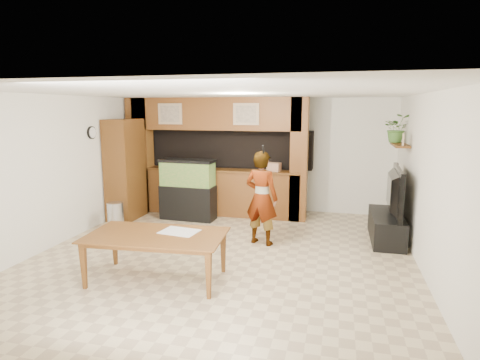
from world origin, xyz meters
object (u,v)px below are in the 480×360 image
(aquarium, at_px, (188,190))
(dining_table, at_px, (156,258))
(television, at_px, (389,191))
(pantry_cabinet, at_px, (125,169))
(person, at_px, (262,198))

(aquarium, height_order, dining_table, aquarium)
(aquarium, bearing_deg, television, -3.99)
(pantry_cabinet, relative_size, person, 1.29)
(pantry_cabinet, height_order, dining_table, pantry_cabinet)
(pantry_cabinet, distance_m, dining_table, 3.61)
(person, relative_size, dining_table, 0.88)
(aquarium, xyz_separation_m, television, (4.01, -0.46, 0.28))
(pantry_cabinet, distance_m, person, 3.34)
(television, xyz_separation_m, dining_table, (-3.29, -2.63, -0.58))
(television, bearing_deg, person, 111.40)
(pantry_cabinet, bearing_deg, dining_table, -54.30)
(aquarium, relative_size, person, 0.79)
(pantry_cabinet, bearing_deg, television, -2.52)
(person, bearing_deg, pantry_cabinet, -1.32)
(pantry_cabinet, distance_m, aquarium, 1.43)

